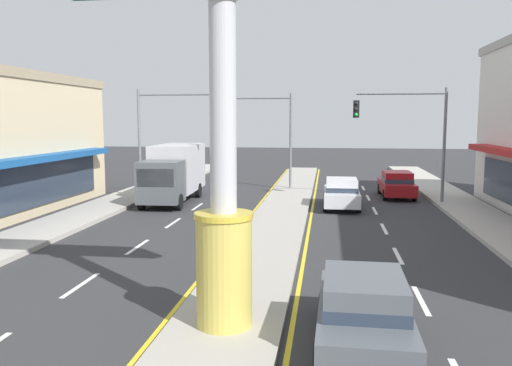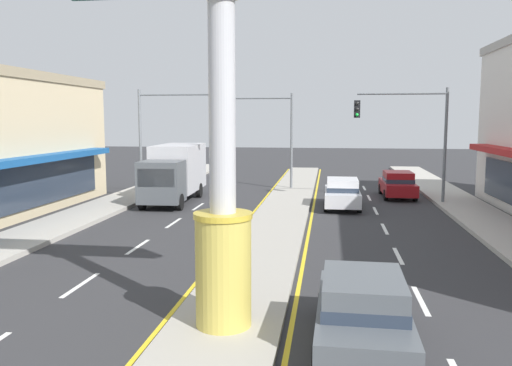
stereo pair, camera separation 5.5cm
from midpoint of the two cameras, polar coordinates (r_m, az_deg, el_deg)
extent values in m
cube|color=#A39E93|center=(22.62, 2.09, -4.50)|extent=(2.52, 52.00, 0.14)
cube|color=#ADA89E|center=(23.48, -21.38, -4.51)|extent=(2.63, 60.00, 0.18)
cube|color=silver|center=(15.56, -18.60, -10.45)|extent=(0.14, 2.20, 0.01)
cube|color=silver|center=(19.45, -12.83, -6.77)|extent=(0.14, 2.20, 0.01)
cube|color=silver|center=(23.51, -9.06, -4.30)|extent=(0.14, 2.20, 0.01)
cube|color=silver|center=(27.69, -6.44, -2.56)|extent=(0.14, 2.20, 0.01)
cube|color=silver|center=(31.92, -4.51, -1.27)|extent=(0.14, 2.20, 0.01)
cube|color=silver|center=(36.19, -3.04, -0.28)|extent=(0.14, 2.20, 0.01)
cube|color=silver|center=(14.23, 17.37, -12.05)|extent=(0.14, 2.20, 0.01)
cube|color=silver|center=(18.40, 15.09, -7.63)|extent=(0.14, 2.20, 0.01)
cube|color=silver|center=(22.66, 13.68, -4.85)|extent=(0.14, 2.20, 0.01)
cube|color=silver|center=(26.96, 12.73, -2.95)|extent=(0.14, 2.20, 0.01)
cube|color=silver|center=(31.29, 12.04, -1.57)|extent=(0.14, 2.20, 0.01)
cube|color=silver|center=(35.64, 11.52, -0.53)|extent=(0.14, 2.20, 0.01)
cube|color=yellow|center=(22.82, -1.52, -4.56)|extent=(0.12, 52.00, 0.01)
cube|color=yellow|center=(22.54, 5.74, -4.74)|extent=(0.12, 52.00, 0.01)
cylinder|color=gold|center=(11.39, -3.62, -9.64)|extent=(1.20, 1.20, 2.34)
cylinder|color=gold|center=(11.10, -3.67, -3.53)|extent=(1.26, 1.26, 0.12)
cylinder|color=#B7B7BC|center=(10.92, -3.76, 8.43)|extent=(0.56, 0.56, 4.72)
cube|color=#195193|center=(24.65, -24.31, 2.16)|extent=(0.90, 16.27, 0.30)
cube|color=#283342|center=(24.99, -24.97, -0.73)|extent=(0.08, 15.70, 2.00)
cylinder|color=slate|center=(30.08, -12.59, 4.01)|extent=(0.16, 0.16, 6.20)
cylinder|color=slate|center=(29.35, -8.44, 9.50)|extent=(4.62, 0.12, 0.12)
cube|color=black|center=(28.62, -4.01, 8.00)|extent=(0.32, 0.24, 0.92)
sphere|color=black|center=(28.49, -4.07, 8.61)|extent=(0.17, 0.17, 0.17)
sphere|color=black|center=(28.48, -4.07, 8.01)|extent=(0.17, 0.17, 0.17)
sphere|color=#19D83F|center=(28.47, -4.06, 7.40)|extent=(0.17, 0.17, 0.17)
cylinder|color=slate|center=(29.41, 19.72, 3.70)|extent=(0.16, 0.16, 6.20)
cylinder|color=slate|center=(29.02, 15.43, 9.36)|extent=(4.62, 0.12, 0.12)
cube|color=black|center=(28.62, 10.78, 7.90)|extent=(0.32, 0.24, 0.92)
sphere|color=black|center=(28.49, 10.81, 8.50)|extent=(0.17, 0.17, 0.17)
sphere|color=black|center=(28.48, 10.80, 7.90)|extent=(0.17, 0.17, 0.17)
sphere|color=#19D83F|center=(28.48, 10.79, 7.30)|extent=(0.17, 0.17, 0.17)
cylinder|color=slate|center=(33.85, 3.74, 4.47)|extent=(0.16, 0.16, 6.20)
cylinder|color=slate|center=(34.04, 0.40, 9.21)|extent=(3.96, 0.12, 0.12)
cube|color=black|center=(34.17, -2.96, 7.84)|extent=(0.32, 0.24, 0.92)
sphere|color=red|center=(34.04, -3.00, 8.34)|extent=(0.17, 0.17, 0.17)
sphere|color=black|center=(34.04, -3.00, 7.84)|extent=(0.17, 0.17, 0.17)
sphere|color=black|center=(34.03, -3.00, 7.33)|extent=(0.17, 0.17, 0.17)
cube|color=#4C5156|center=(26.94, -10.35, 0.13)|extent=(2.17, 2.07, 2.10)
cube|color=#283342|center=(25.99, -10.95, 0.53)|extent=(1.85, 0.14, 0.90)
cube|color=#B2B2B7|center=(30.26, -8.54, 1.68)|extent=(2.37, 4.87, 2.60)
cylinder|color=black|center=(26.64, -8.43, -2.06)|extent=(0.29, 0.85, 0.84)
cylinder|color=black|center=(27.17, -12.38, -1.97)|extent=(0.29, 0.85, 0.84)
cylinder|color=black|center=(30.88, -6.35, -0.79)|extent=(0.29, 0.85, 0.84)
cylinder|color=black|center=(31.37, -9.96, -0.73)|extent=(0.29, 0.85, 0.84)
cube|color=maroon|center=(31.82, 14.97, -0.43)|extent=(1.80, 4.32, 0.66)
cube|color=maroon|center=(31.58, 15.05, 0.66)|extent=(1.57, 2.16, 0.60)
cube|color=#283342|center=(31.60, 15.04, 0.34)|extent=(1.60, 2.19, 0.24)
cylinder|color=black|center=(33.07, 13.26, -0.61)|extent=(0.23, 0.62, 0.62)
cylinder|color=black|center=(33.28, 16.03, -0.65)|extent=(0.23, 0.62, 0.62)
cylinder|color=black|center=(30.44, 13.78, -1.27)|extent=(0.23, 0.62, 0.62)
cylinder|color=black|center=(30.67, 16.79, -1.31)|extent=(0.23, 0.62, 0.62)
cube|color=#4C5156|center=(11.02, 11.42, -14.25)|extent=(1.84, 4.33, 0.66)
cube|color=#4C5156|center=(10.65, 11.54, -11.42)|extent=(1.59, 2.18, 0.60)
cube|color=#283342|center=(10.70, 11.52, -12.34)|extent=(1.63, 2.20, 0.24)
cylinder|color=black|center=(12.36, 7.26, -13.22)|extent=(0.23, 0.62, 0.62)
cylinder|color=black|center=(12.43, 14.94, -13.29)|extent=(0.23, 0.62, 0.62)
cylinder|color=black|center=(9.90, 6.78, -18.53)|extent=(0.23, 0.62, 0.62)
cylinder|color=black|center=(9.99, 16.62, -18.54)|extent=(0.23, 0.62, 0.62)
cube|color=silver|center=(27.45, 9.20, -1.43)|extent=(1.78, 4.31, 0.66)
cube|color=silver|center=(27.19, 9.24, -0.17)|extent=(1.56, 2.16, 0.60)
cube|color=#283342|center=(27.22, 9.23, -0.54)|extent=(1.59, 2.18, 0.24)
cylinder|color=black|center=(28.80, 7.51, -1.59)|extent=(0.22, 0.62, 0.62)
cylinder|color=black|center=(28.84, 10.73, -1.64)|extent=(0.22, 0.62, 0.62)
cylinder|color=black|center=(26.16, 7.50, -2.45)|extent=(0.22, 0.62, 0.62)
cylinder|color=black|center=(26.21, 11.04, -2.51)|extent=(0.22, 0.62, 0.62)
camera|label=1|loc=(0.03, -90.10, -0.01)|focal=36.80mm
camera|label=2|loc=(0.03, 89.90, 0.01)|focal=36.80mm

